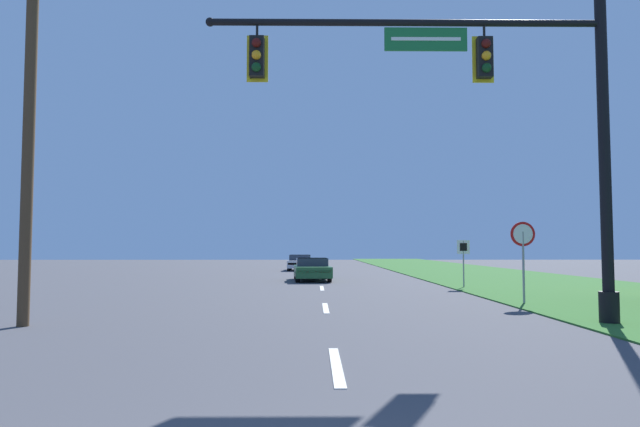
# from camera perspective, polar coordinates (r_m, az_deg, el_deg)

# --- Properties ---
(grass_verge_right) EXTENTS (10.00, 110.00, 0.04)m
(grass_verge_right) POSITION_cam_1_polar(r_m,az_deg,el_deg) (34.31, 17.93, -6.15)
(grass_verge_right) COLOR #2D6626
(grass_verge_right) RESTS_ON ground
(road_center_line) EXTENTS (0.16, 34.80, 0.01)m
(road_center_line) POSITION_cam_1_polar(r_m,az_deg,el_deg) (24.58, 0.19, -7.49)
(road_center_line) COLOR silver
(road_center_line) RESTS_ON ground
(signal_mast) EXTENTS (9.49, 0.47, 7.84)m
(signal_mast) POSITION_cam_1_polar(r_m,az_deg,el_deg) (14.08, 18.10, 9.18)
(signal_mast) COLOR black
(signal_mast) RESTS_ON grass_verge_right
(car_ahead) EXTENTS (2.07, 4.47, 1.19)m
(car_ahead) POSITION_cam_1_polar(r_m,az_deg,el_deg) (30.25, -0.81, -5.59)
(car_ahead) COLOR black
(car_ahead) RESTS_ON ground
(far_car) EXTENTS (1.82, 4.26, 1.19)m
(far_car) POSITION_cam_1_polar(r_m,az_deg,el_deg) (43.92, -2.01, -4.92)
(far_car) COLOR black
(far_car) RESTS_ON ground
(stop_sign) EXTENTS (0.76, 0.07, 2.50)m
(stop_sign) POSITION_cam_1_polar(r_m,az_deg,el_deg) (18.75, 19.63, -2.86)
(stop_sign) COLOR gray
(stop_sign) RESTS_ON grass_verge_right
(route_sign_post) EXTENTS (0.55, 0.06, 2.03)m
(route_sign_post) POSITION_cam_1_polar(r_m,az_deg,el_deg) (25.56, 14.14, -3.81)
(route_sign_post) COLOR gray
(route_sign_post) RESTS_ON grass_verge_right
(utility_pole_near) EXTENTS (1.80, 0.26, 8.84)m
(utility_pole_near) POSITION_cam_1_polar(r_m,az_deg,el_deg) (14.62, -27.08, 8.12)
(utility_pole_near) COLOR #4C3823
(utility_pole_near) RESTS_ON ground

